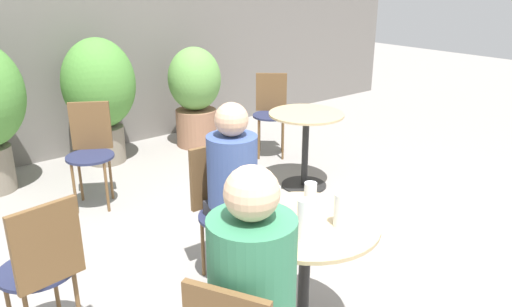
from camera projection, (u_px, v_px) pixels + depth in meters
The scene contains 15 objects.
storefront_wall at pixel (61, 12), 5.00m from camera, with size 10.00×0.06×3.00m.
cafe_table_near at pixel (305, 252), 2.55m from camera, with size 0.73×0.73×0.70m.
cafe_table_far at pixel (306, 134), 4.48m from camera, with size 0.67×0.67×0.70m.
bistro_chair_0 at pixel (222, 199), 3.15m from camera, with size 0.39×0.39×0.87m.
bistro_chair_2 at pixel (91, 144), 4.16m from camera, with size 0.44×0.44×0.87m.
bistro_chair_3 at pixel (43, 263), 2.46m from camera, with size 0.39×0.41×0.87m.
bistro_chair_4 at pixel (271, 106), 5.35m from camera, with size 0.45×0.45×0.87m.
seated_person_0 at pixel (234, 179), 2.98m from camera, with size 0.30×0.31×1.18m.
seated_person_1 at pixel (253, 287), 1.92m from camera, with size 0.42×0.40×1.24m.
beer_glass_0 at pixel (341, 210), 2.42m from camera, with size 0.07×0.07×0.17m.
beer_glass_1 at pixel (310, 195), 2.61m from camera, with size 0.07×0.07×0.14m.
beer_glass_2 at pixel (274, 203), 2.48m from camera, with size 0.07×0.07×0.18m.
beer_glass_3 at pixel (303, 219), 2.30m from camera, with size 0.06×0.06×0.20m.
potted_plant_1 at pixel (100, 91), 5.01m from camera, with size 0.72×0.72×1.28m.
potted_plant_2 at pixel (195, 92), 5.57m from camera, with size 0.59×0.59×1.12m.
Camera 1 is at (-1.72, -1.53, 1.87)m, focal length 35.00 mm.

